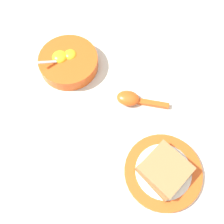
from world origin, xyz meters
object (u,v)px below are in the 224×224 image
Objects in this scene: toast_plate at (163,172)px; soup_spoon at (132,99)px; toast_sandwich at (165,170)px; egg_bowl at (68,62)px.

soup_spoon is (-0.09, 0.19, 0.01)m from toast_plate.
toast_sandwich reaches higher than toast_plate.
toast_sandwich reaches higher than soup_spoon.
toast_sandwich is at bearing -44.65° from egg_bowl.
toast_plate is 0.21m from soup_spoon.
toast_plate is 0.02m from toast_sandwich.
egg_bowl is 1.19× the size of toast_sandwich.
toast_plate is (0.29, -0.29, -0.02)m from egg_bowl.
soup_spoon is at bearing 116.27° from toast_plate.
toast_sandwich is at bearing -63.86° from soup_spoon.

